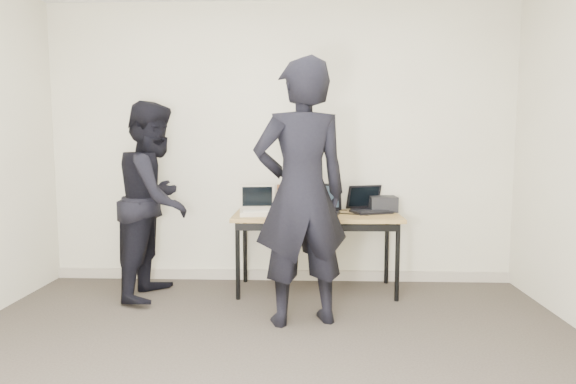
{
  "coord_description": "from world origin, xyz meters",
  "views": [
    {
      "loc": [
        0.25,
        -2.44,
        1.38
      ],
      "look_at": [
        0.1,
        1.6,
        0.95
      ],
      "focal_mm": 30.0,
      "sensor_mm": 36.0,
      "label": 1
    }
  ],
  "objects_px": {
    "laptop_right": "(368,206)",
    "leather_satchel": "(297,197)",
    "laptop_beige": "(258,209)",
    "desk": "(317,220)",
    "laptop_center": "(320,207)",
    "person_typist": "(301,193)",
    "equipment_box": "(383,204)",
    "person_observer": "(155,200)"
  },
  "relations": [
    {
      "from": "equipment_box",
      "to": "person_observer",
      "type": "bearing_deg",
      "value": -170.49
    },
    {
      "from": "laptop_beige",
      "to": "person_typist",
      "type": "relative_size",
      "value": 0.18
    },
    {
      "from": "laptop_right",
      "to": "person_typist",
      "type": "height_order",
      "value": "person_typist"
    },
    {
      "from": "leather_satchel",
      "to": "person_observer",
      "type": "bearing_deg",
      "value": -155.68
    },
    {
      "from": "desk",
      "to": "laptop_center",
      "type": "xyz_separation_m",
      "value": [
        0.03,
        0.03,
        0.12
      ]
    },
    {
      "from": "leather_satchel",
      "to": "person_typist",
      "type": "height_order",
      "value": "person_typist"
    },
    {
      "from": "leather_satchel",
      "to": "equipment_box",
      "type": "bearing_deg",
      "value": 4.87
    },
    {
      "from": "laptop_right",
      "to": "leather_satchel",
      "type": "bearing_deg",
      "value": 153.3
    },
    {
      "from": "desk",
      "to": "laptop_right",
      "type": "xyz_separation_m",
      "value": [
        0.49,
        0.14,
        0.12
      ]
    },
    {
      "from": "desk",
      "to": "leather_satchel",
      "type": "relative_size",
      "value": 3.96
    },
    {
      "from": "laptop_beige",
      "to": "laptop_center",
      "type": "distance_m",
      "value": 0.57
    },
    {
      "from": "desk",
      "to": "leather_satchel",
      "type": "height_order",
      "value": "leather_satchel"
    },
    {
      "from": "desk",
      "to": "leather_satchel",
      "type": "distance_m",
      "value": 0.35
    },
    {
      "from": "laptop_beige",
      "to": "leather_satchel",
      "type": "bearing_deg",
      "value": 28.8
    },
    {
      "from": "person_typist",
      "to": "laptop_right",
      "type": "bearing_deg",
      "value": -140.97
    },
    {
      "from": "desk",
      "to": "equipment_box",
      "type": "relative_size",
      "value": 6.09
    },
    {
      "from": "desk",
      "to": "laptop_center",
      "type": "bearing_deg",
      "value": 38.44
    },
    {
      "from": "person_typist",
      "to": "person_observer",
      "type": "distance_m",
      "value": 1.45
    },
    {
      "from": "laptop_center",
      "to": "laptop_right",
      "type": "relative_size",
      "value": 1.0
    },
    {
      "from": "laptop_beige",
      "to": "laptop_right",
      "type": "relative_size",
      "value": 0.85
    },
    {
      "from": "desk",
      "to": "person_typist",
      "type": "relative_size",
      "value": 0.76
    },
    {
      "from": "laptop_center",
      "to": "person_observer",
      "type": "distance_m",
      "value": 1.48
    },
    {
      "from": "person_observer",
      "to": "laptop_beige",
      "type": "bearing_deg",
      "value": -78.65
    },
    {
      "from": "desk",
      "to": "leather_satchel",
      "type": "bearing_deg",
      "value": 128.02
    },
    {
      "from": "leather_satchel",
      "to": "equipment_box",
      "type": "relative_size",
      "value": 1.54
    },
    {
      "from": "equipment_box",
      "to": "leather_satchel",
      "type": "bearing_deg",
      "value": 177.48
    },
    {
      "from": "person_observer",
      "to": "equipment_box",
      "type": "bearing_deg",
      "value": -76.92
    },
    {
      "from": "laptop_right",
      "to": "desk",
      "type": "bearing_deg",
      "value": 176.89
    },
    {
      "from": "laptop_right",
      "to": "person_observer",
      "type": "height_order",
      "value": "person_observer"
    },
    {
      "from": "laptop_center",
      "to": "leather_satchel",
      "type": "relative_size",
      "value": 1.11
    },
    {
      "from": "equipment_box",
      "to": "person_observer",
      "type": "xyz_separation_m",
      "value": [
        -2.06,
        -0.35,
        0.07
      ]
    },
    {
      "from": "laptop_center",
      "to": "equipment_box",
      "type": "xyz_separation_m",
      "value": [
        0.6,
        0.17,
        0.01
      ]
    },
    {
      "from": "laptop_right",
      "to": "leather_satchel",
      "type": "distance_m",
      "value": 0.68
    },
    {
      "from": "desk",
      "to": "person_observer",
      "type": "distance_m",
      "value": 1.45
    },
    {
      "from": "laptop_beige",
      "to": "person_typist",
      "type": "xyz_separation_m",
      "value": [
        0.4,
        -0.74,
        0.22
      ]
    },
    {
      "from": "desk",
      "to": "laptop_right",
      "type": "distance_m",
      "value": 0.52
    },
    {
      "from": "laptop_center",
      "to": "person_typist",
      "type": "distance_m",
      "value": 0.84
    },
    {
      "from": "laptop_beige",
      "to": "equipment_box",
      "type": "xyz_separation_m",
      "value": [
        1.16,
        0.22,
        0.02
      ]
    },
    {
      "from": "laptop_beige",
      "to": "laptop_right",
      "type": "height_order",
      "value": "laptop_beige"
    },
    {
      "from": "laptop_right",
      "to": "person_observer",
      "type": "relative_size",
      "value": 0.24
    },
    {
      "from": "desk",
      "to": "laptop_beige",
      "type": "height_order",
      "value": "laptop_beige"
    },
    {
      "from": "laptop_beige",
      "to": "equipment_box",
      "type": "bearing_deg",
      "value": 3.5
    }
  ]
}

